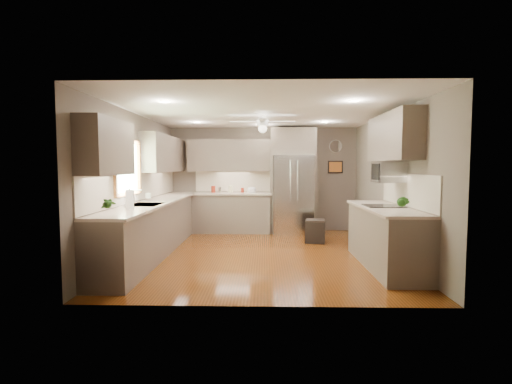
{
  "coord_description": "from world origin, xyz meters",
  "views": [
    {
      "loc": [
        0.04,
        -6.55,
        1.57
      ],
      "look_at": [
        -0.13,
        0.6,
        1.07
      ],
      "focal_mm": 26.0,
      "sensor_mm": 36.0,
      "label": 1
    }
  ],
  "objects_px": {
    "bowl": "(252,192)",
    "potted_plant_left": "(106,204)",
    "canister_a": "(213,189)",
    "refrigerator": "(293,182)",
    "microwave": "(388,172)",
    "canister_b": "(220,190)",
    "canister_c": "(231,189)",
    "soap_bottle": "(149,195)",
    "paper_towel": "(130,199)",
    "stool": "(315,231)",
    "potted_plant_right": "(404,202)",
    "canister_d": "(242,190)"
  },
  "relations": [
    {
      "from": "refrigerator",
      "to": "microwave",
      "type": "distance_m",
      "value": 3.03
    },
    {
      "from": "potted_plant_left",
      "to": "stool",
      "type": "xyz_separation_m",
      "value": [
        3.02,
        3.02,
        -0.86
      ]
    },
    {
      "from": "potted_plant_left",
      "to": "canister_d",
      "type": "bearing_deg",
      "value": 70.99
    },
    {
      "from": "bowl",
      "to": "microwave",
      "type": "relative_size",
      "value": 0.39
    },
    {
      "from": "paper_towel",
      "to": "stool",
      "type": "bearing_deg",
      "value": 35.67
    },
    {
      "from": "bowl",
      "to": "potted_plant_left",
      "type": "bearing_deg",
      "value": -111.56
    },
    {
      "from": "potted_plant_right",
      "to": "stool",
      "type": "height_order",
      "value": "potted_plant_right"
    },
    {
      "from": "refrigerator",
      "to": "canister_b",
      "type": "bearing_deg",
      "value": 177.04
    },
    {
      "from": "soap_bottle",
      "to": "potted_plant_right",
      "type": "xyz_separation_m",
      "value": [
        3.98,
        -1.62,
        0.05
      ]
    },
    {
      "from": "canister_c",
      "to": "canister_d",
      "type": "distance_m",
      "value": 0.28
    },
    {
      "from": "paper_towel",
      "to": "refrigerator",
      "type": "bearing_deg",
      "value": 51.27
    },
    {
      "from": "canister_a",
      "to": "refrigerator",
      "type": "height_order",
      "value": "refrigerator"
    },
    {
      "from": "canister_a",
      "to": "potted_plant_right",
      "type": "height_order",
      "value": "potted_plant_right"
    },
    {
      "from": "stool",
      "to": "potted_plant_left",
      "type": "bearing_deg",
      "value": -135.01
    },
    {
      "from": "soap_bottle",
      "to": "potted_plant_left",
      "type": "height_order",
      "value": "potted_plant_left"
    },
    {
      "from": "canister_b",
      "to": "stool",
      "type": "xyz_separation_m",
      "value": [
        2.12,
        -1.22,
        -0.77
      ]
    },
    {
      "from": "paper_towel",
      "to": "potted_plant_right",
      "type": "bearing_deg",
      "value": -5.62
    },
    {
      "from": "potted_plant_left",
      "to": "paper_towel",
      "type": "bearing_deg",
      "value": 91.18
    },
    {
      "from": "canister_a",
      "to": "microwave",
      "type": "relative_size",
      "value": 0.29
    },
    {
      "from": "canister_b",
      "to": "paper_towel",
      "type": "distance_m",
      "value": 3.52
    },
    {
      "from": "canister_c",
      "to": "canister_d",
      "type": "relative_size",
      "value": 1.53
    },
    {
      "from": "bowl",
      "to": "paper_towel",
      "type": "height_order",
      "value": "paper_towel"
    },
    {
      "from": "canister_a",
      "to": "microwave",
      "type": "xyz_separation_m",
      "value": [
        3.22,
        -2.79,
        0.46
      ]
    },
    {
      "from": "refrigerator",
      "to": "paper_towel",
      "type": "xyz_separation_m",
      "value": [
        -2.65,
        -3.31,
        -0.11
      ]
    },
    {
      "from": "canister_a",
      "to": "refrigerator",
      "type": "distance_m",
      "value": 1.9
    },
    {
      "from": "stool",
      "to": "canister_c",
      "type": "bearing_deg",
      "value": 147.97
    },
    {
      "from": "canister_c",
      "to": "soap_bottle",
      "type": "bearing_deg",
      "value": -121.7
    },
    {
      "from": "potted_plant_left",
      "to": "paper_towel",
      "type": "xyz_separation_m",
      "value": [
        -0.02,
        0.84,
        -0.02
      ]
    },
    {
      "from": "soap_bottle",
      "to": "refrigerator",
      "type": "relative_size",
      "value": 0.08
    },
    {
      "from": "canister_b",
      "to": "soap_bottle",
      "type": "relative_size",
      "value": 0.64
    },
    {
      "from": "potted_plant_left",
      "to": "canister_b",
      "type": "bearing_deg",
      "value": 77.97
    },
    {
      "from": "soap_bottle",
      "to": "stool",
      "type": "height_order",
      "value": "soap_bottle"
    },
    {
      "from": "canister_d",
      "to": "potted_plant_left",
      "type": "relative_size",
      "value": 0.35
    },
    {
      "from": "canister_d",
      "to": "paper_towel",
      "type": "distance_m",
      "value": 3.67
    },
    {
      "from": "potted_plant_left",
      "to": "canister_a",
      "type": "bearing_deg",
      "value": 79.99
    },
    {
      "from": "potted_plant_left",
      "to": "bowl",
      "type": "xyz_separation_m",
      "value": [
        1.67,
        4.22,
        -0.14
      ]
    },
    {
      "from": "potted_plant_left",
      "to": "potted_plant_right",
      "type": "bearing_deg",
      "value": 6.79
    },
    {
      "from": "microwave",
      "to": "paper_towel",
      "type": "xyz_separation_m",
      "value": [
        -3.98,
        -0.6,
        -0.4
      ]
    },
    {
      "from": "soap_bottle",
      "to": "potted_plant_left",
      "type": "xyz_separation_m",
      "value": [
        0.12,
        -2.08,
        0.06
      ]
    },
    {
      "from": "canister_a",
      "to": "potted_plant_right",
      "type": "bearing_deg",
      "value": -50.57
    },
    {
      "from": "potted_plant_left",
      "to": "paper_towel",
      "type": "relative_size",
      "value": 1.08
    },
    {
      "from": "canister_d",
      "to": "potted_plant_left",
      "type": "distance_m",
      "value": 4.45
    },
    {
      "from": "canister_d",
      "to": "soap_bottle",
      "type": "distance_m",
      "value": 2.65
    },
    {
      "from": "bowl",
      "to": "paper_towel",
      "type": "distance_m",
      "value": 3.78
    },
    {
      "from": "canister_a",
      "to": "refrigerator",
      "type": "bearing_deg",
      "value": -2.63
    },
    {
      "from": "canister_a",
      "to": "paper_towel",
      "type": "distance_m",
      "value": 3.48
    },
    {
      "from": "canister_d",
      "to": "refrigerator",
      "type": "relative_size",
      "value": 0.05
    },
    {
      "from": "potted_plant_left",
      "to": "refrigerator",
      "type": "bearing_deg",
      "value": 57.56
    },
    {
      "from": "refrigerator",
      "to": "canister_d",
      "type": "bearing_deg",
      "value": 177.37
    },
    {
      "from": "canister_b",
      "to": "bowl",
      "type": "bearing_deg",
      "value": -1.18
    }
  ]
}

